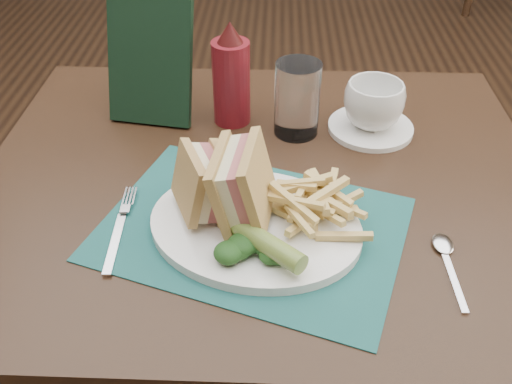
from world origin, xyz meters
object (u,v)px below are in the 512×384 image
(placemat, at_px, (252,228))
(coffee_cup, at_px, (374,105))
(plate, at_px, (255,226))
(ketchup_bottle, at_px, (231,74))
(table_main, at_px, (261,326))
(sandwich_half_a, at_px, (189,186))
(drinking_glass, at_px, (297,99))
(sandwich_half_b, at_px, (228,182))
(saucer, at_px, (370,128))
(check_presenter, at_px, (150,54))

(placemat, height_order, coffee_cup, coffee_cup)
(plate, xyz_separation_m, ketchup_bottle, (-0.05, 0.30, 0.08))
(table_main, bearing_deg, sandwich_half_a, -130.29)
(table_main, bearing_deg, drinking_glass, 67.22)
(sandwich_half_b, bearing_deg, saucer, 55.49)
(sandwich_half_a, bearing_deg, table_main, 26.95)
(sandwich_half_a, bearing_deg, ketchup_bottle, 59.47)
(ketchup_bottle, xyz_separation_m, check_presenter, (-0.14, 0.02, 0.03))
(sandwich_half_b, distance_m, coffee_cup, 0.35)
(table_main, xyz_separation_m, sandwich_half_a, (-0.10, -0.11, 0.44))
(placemat, xyz_separation_m, saucer, (0.20, 0.27, 0.00))
(table_main, relative_size, drinking_glass, 6.92)
(coffee_cup, relative_size, check_presenter, 0.42)
(saucer, bearing_deg, ketchup_bottle, 174.18)
(saucer, relative_size, coffee_cup, 1.45)
(placemat, height_order, sandwich_half_b, sandwich_half_b)
(ketchup_bottle, distance_m, check_presenter, 0.14)
(table_main, height_order, drinking_glass, drinking_glass)
(sandwich_half_a, xyz_separation_m, ketchup_bottle, (0.04, 0.28, 0.03))
(placemat, relative_size, saucer, 2.76)
(plate, height_order, check_presenter, check_presenter)
(placemat, bearing_deg, ketchup_bottle, 99.27)
(sandwich_half_b, xyz_separation_m, check_presenter, (-0.16, 0.30, 0.04))
(sandwich_half_a, height_order, sandwich_half_b, sandwich_half_b)
(saucer, bearing_deg, sandwich_half_b, -131.64)
(sandwich_half_b, bearing_deg, table_main, 76.88)
(plate, bearing_deg, placemat, 149.48)
(table_main, distance_m, plate, 0.41)
(sandwich_half_a, relative_size, coffee_cup, 0.92)
(sandwich_half_b, height_order, check_presenter, check_presenter)
(sandwich_half_b, bearing_deg, check_presenter, 124.44)
(sandwich_half_a, bearing_deg, check_presenter, 86.10)
(plate, xyz_separation_m, saucer, (0.19, 0.28, -0.00))
(coffee_cup, relative_size, drinking_glass, 0.80)
(plate, relative_size, sandwich_half_a, 3.15)
(table_main, xyz_separation_m, check_presenter, (-0.20, 0.19, 0.49))
(sandwich_half_b, relative_size, check_presenter, 0.48)
(plate, relative_size, saucer, 2.00)
(ketchup_bottle, bearing_deg, sandwich_half_b, -86.95)
(sandwich_half_b, distance_m, saucer, 0.36)
(drinking_glass, bearing_deg, table_main, -112.78)
(table_main, relative_size, sandwich_half_a, 9.46)
(ketchup_bottle, relative_size, check_presenter, 0.76)
(sandwich_half_a, bearing_deg, plate, -33.39)
(saucer, distance_m, coffee_cup, 0.05)
(plate, height_order, sandwich_half_b, sandwich_half_b)
(placemat, xyz_separation_m, drinking_glass, (0.07, 0.26, 0.06))
(table_main, distance_m, sandwich_half_a, 0.47)
(coffee_cup, bearing_deg, drinking_glass, -175.62)
(plate, xyz_separation_m, check_presenter, (-0.19, 0.32, 0.11))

